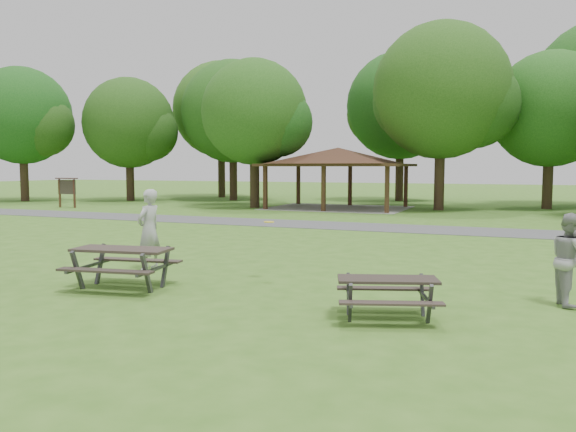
% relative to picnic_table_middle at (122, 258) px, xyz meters
% --- Properties ---
extents(ground, '(160.00, 160.00, 0.00)m').
position_rel_picnic_table_middle_xyz_m(ground, '(1.20, -0.15, -0.65)').
color(ground, '#3D6D1F').
rests_on(ground, ground).
extents(asphalt_path, '(120.00, 3.20, 0.02)m').
position_rel_picnic_table_middle_xyz_m(asphalt_path, '(1.20, 13.85, -0.64)').
color(asphalt_path, '#4C4C4E').
rests_on(asphalt_path, ground).
extents(pavilion, '(8.60, 7.01, 3.76)m').
position_rel_picnic_table_middle_xyz_m(pavilion, '(-2.80, 23.85, 2.41)').
color(pavilion, '#372014').
rests_on(pavilion, ground).
extents(notice_board, '(1.60, 0.30, 1.88)m').
position_rel_picnic_table_middle_xyz_m(notice_board, '(-18.80, 17.85, 0.66)').
color(notice_board, '#3E2616').
rests_on(notice_board, ground).
extents(tree_row_a, '(7.56, 7.20, 9.97)m').
position_rel_picnic_table_middle_xyz_m(tree_row_a, '(-26.72, 21.88, 5.50)').
color(tree_row_a, '#302015').
rests_on(tree_row_a, ground).
extents(tree_row_b, '(7.14, 6.80, 9.28)m').
position_rel_picnic_table_middle_xyz_m(tree_row_b, '(-19.72, 25.38, 5.01)').
color(tree_row_b, black).
rests_on(tree_row_b, ground).
extents(tree_row_c, '(8.19, 7.80, 10.67)m').
position_rel_picnic_table_middle_xyz_m(tree_row_c, '(-12.71, 28.88, 5.89)').
color(tree_row_c, black).
rests_on(tree_row_c, ground).
extents(tree_row_d, '(6.93, 6.60, 9.27)m').
position_rel_picnic_table_middle_xyz_m(tree_row_d, '(-7.72, 22.38, 5.12)').
color(tree_row_d, black).
rests_on(tree_row_d, ground).
extents(tree_row_e, '(8.40, 8.00, 11.02)m').
position_rel_picnic_table_middle_xyz_m(tree_row_e, '(3.29, 24.88, 6.13)').
color(tree_row_e, black).
rests_on(tree_row_e, ground).
extents(tree_row_f, '(7.35, 7.00, 9.55)m').
position_rel_picnic_table_middle_xyz_m(tree_row_f, '(9.28, 28.38, 5.19)').
color(tree_row_f, '#2F2014').
rests_on(tree_row_f, ground).
extents(tree_deep_a, '(8.40, 8.00, 11.38)m').
position_rel_picnic_table_middle_xyz_m(tree_deep_a, '(-15.71, 32.38, 6.48)').
color(tree_deep_a, '#2F2114').
rests_on(tree_deep_a, ground).
extents(tree_deep_b, '(8.40, 8.00, 11.13)m').
position_rel_picnic_table_middle_xyz_m(tree_deep_b, '(-0.71, 32.88, 6.23)').
color(tree_deep_b, black).
rests_on(tree_deep_b, ground).
extents(picnic_table_middle, '(2.27, 1.94, 0.88)m').
position_rel_picnic_table_middle_xyz_m(picnic_table_middle, '(0.00, 0.00, 0.00)').
color(picnic_table_middle, '#302722').
rests_on(picnic_table_middle, ground).
extents(picnic_table_far, '(2.01, 1.81, 0.72)m').
position_rel_picnic_table_middle_xyz_m(picnic_table_far, '(5.72, -0.23, -0.12)').
color(picnic_table_far, '#29221E').
rests_on(picnic_table_far, ground).
extents(frisbee_in_flight, '(0.31, 0.31, 0.02)m').
position_rel_picnic_table_middle_xyz_m(frisbee_in_flight, '(2.50, 2.01, 0.67)').
color(frisbee_in_flight, yellow).
rests_on(frisbee_in_flight, ground).
extents(frisbee_thrower, '(0.53, 0.76, 2.02)m').
position_rel_picnic_table_middle_xyz_m(frisbee_thrower, '(-0.79, 2.01, 0.36)').
color(frisbee_thrower, '#ABABAD').
rests_on(frisbee_thrower, ground).
extents(frisbee_catcher, '(0.84, 0.98, 1.72)m').
position_rel_picnic_table_middle_xyz_m(frisbee_catcher, '(8.63, 2.00, 0.21)').
color(frisbee_catcher, '#99999B').
rests_on(frisbee_catcher, ground).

